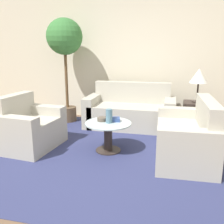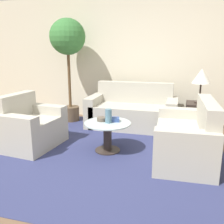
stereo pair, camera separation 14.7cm
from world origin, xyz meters
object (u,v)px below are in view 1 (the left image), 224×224
at_px(loveseat, 189,139).
at_px(potted_plant, 65,45).
at_px(vase, 109,116).
at_px(sofa_main, 130,112).
at_px(table_lamp, 199,77).
at_px(book_stack, 113,119).
at_px(armchair, 28,129).
at_px(bowl, 102,119).
at_px(coffee_table, 108,133).

bearing_deg(loveseat, potted_plant, -122.03).
xyz_separation_m(potted_plant, vase, (1.27, -1.40, -1.04)).
height_order(sofa_main, loveseat, sofa_main).
bearing_deg(table_lamp, book_stack, -137.37).
distance_m(armchair, potted_plant, 2.00).
bearing_deg(loveseat, vase, -91.20).
distance_m(potted_plant, vase, 2.16).
relative_size(armchair, bowl, 6.52).
bearing_deg(bowl, vase, -29.03).
bearing_deg(table_lamp, vase, -136.27).
distance_m(coffee_table, bowl, 0.23).
bearing_deg(vase, sofa_main, 85.54).
relative_size(sofa_main, potted_plant, 0.82).
xyz_separation_m(coffee_table, book_stack, (0.06, 0.08, 0.19)).
distance_m(sofa_main, bowl, 1.30).
relative_size(armchair, table_lamp, 1.66).
bearing_deg(coffee_table, loveseat, 1.00).
xyz_separation_m(table_lamp, bowl, (-1.46, -1.21, -0.55)).
distance_m(sofa_main, coffee_table, 1.33).
bearing_deg(table_lamp, coffee_table, -136.63).
relative_size(loveseat, coffee_table, 1.97).
distance_m(armchair, table_lamp, 3.05).
bearing_deg(sofa_main, armchair, -133.43).
height_order(armchair, bowl, armchair).
bearing_deg(vase, bowl, 150.97).
xyz_separation_m(coffee_table, table_lamp, (1.35, 1.28, 0.74)).
height_order(potted_plant, vase, potted_plant).
bearing_deg(armchair, table_lamp, -56.22).
bearing_deg(bowl, book_stack, 6.18).
bearing_deg(bowl, sofa_main, 79.80).
distance_m(sofa_main, loveseat, 1.68).
height_order(armchair, table_lamp, table_lamp).
distance_m(armchair, book_stack, 1.34).
distance_m(table_lamp, book_stack, 1.85).
bearing_deg(sofa_main, book_stack, -92.87).
distance_m(table_lamp, bowl, 1.98).
xyz_separation_m(sofa_main, vase, (-0.10, -1.33, 0.26)).
xyz_separation_m(table_lamp, potted_plant, (-2.60, 0.12, 0.56)).
height_order(coffee_table, potted_plant, potted_plant).
bearing_deg(potted_plant, vase, -47.93).
distance_m(sofa_main, vase, 1.36).
height_order(potted_plant, bowl, potted_plant).
height_order(coffee_table, bowl, bowl).
bearing_deg(armchair, vase, -78.98).
xyz_separation_m(sofa_main, armchair, (-1.38, -1.45, -0.00)).
bearing_deg(coffee_table, table_lamp, 43.37).
height_order(armchair, coffee_table, armchair).
height_order(sofa_main, vase, sofa_main).
xyz_separation_m(vase, bowl, (-0.12, 0.07, -0.08)).
xyz_separation_m(armchair, bowl, (1.15, 0.19, 0.19)).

